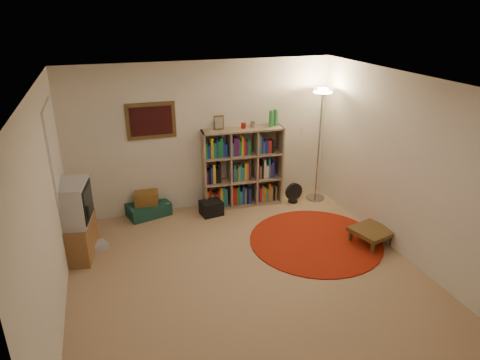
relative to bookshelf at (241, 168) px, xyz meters
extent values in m
cube|color=#9A7A5A|center=(-0.61, -2.10, -0.68)|extent=(4.50, 4.50, 0.02)
cube|color=white|center=(-0.61, -2.10, 1.84)|extent=(4.50, 4.50, 0.02)
cube|color=beige|center=(-0.61, 0.16, 0.58)|extent=(4.50, 0.02, 2.50)
cube|color=beige|center=(-0.61, -4.36, 0.58)|extent=(4.50, 0.02, 2.50)
cube|color=beige|center=(-2.87, -2.10, 0.58)|extent=(0.02, 4.50, 2.50)
cube|color=beige|center=(1.65, -2.10, 0.58)|extent=(0.02, 4.50, 2.50)
cube|color=#483419|center=(-1.46, 0.13, 0.93)|extent=(0.78, 0.04, 0.58)
cube|color=#390B0C|center=(-1.46, 0.11, 0.93)|extent=(0.66, 0.01, 0.46)
cube|color=white|center=(-2.84, -0.80, 0.88)|extent=(0.03, 1.00, 1.20)
cube|color=beige|center=(1.24, 0.14, 0.53)|extent=(0.08, 0.01, 0.12)
cube|color=#88735A|center=(0.02, -0.01, -0.66)|extent=(1.41, 0.47, 0.03)
cube|color=#88735A|center=(0.02, -0.01, 0.70)|extent=(1.41, 0.47, 0.03)
cube|color=#88735A|center=(-0.66, 0.03, 0.02)|extent=(0.05, 0.40, 1.39)
cube|color=#88735A|center=(0.70, -0.05, 0.02)|extent=(0.05, 0.40, 1.39)
cube|color=#88735A|center=(0.03, 0.18, 0.02)|extent=(1.39, 0.10, 1.39)
cube|color=#88735A|center=(-0.21, 0.00, 0.02)|extent=(0.05, 0.38, 1.33)
cube|color=#88735A|center=(0.25, -0.02, 0.02)|extent=(0.05, 0.38, 1.33)
cube|color=#88735A|center=(0.02, -0.01, -0.21)|extent=(1.35, 0.45, 0.03)
cube|color=#88735A|center=(0.02, -0.01, 0.25)|extent=(1.35, 0.45, 0.03)
cube|color=gold|center=(-0.62, -0.01, -0.49)|extent=(0.05, 0.16, 0.30)
cube|color=#AB1E18|center=(-0.58, -0.02, -0.46)|extent=(0.05, 0.16, 0.35)
cube|color=#C36818|center=(-0.54, -0.02, -0.52)|extent=(0.05, 0.16, 0.24)
cube|color=#4C1861|center=(-0.49, -0.02, -0.52)|extent=(0.05, 0.16, 0.24)
cube|color=#C36818|center=(-0.46, -0.02, -0.53)|extent=(0.04, 0.16, 0.22)
cube|color=#AB1E18|center=(-0.42, -0.02, -0.49)|extent=(0.04, 0.16, 0.29)
cube|color=gold|center=(-0.38, -0.03, -0.46)|extent=(0.05, 0.16, 0.35)
cube|color=teal|center=(-0.34, -0.03, -0.46)|extent=(0.05, 0.16, 0.35)
cube|color=teal|center=(-0.29, -0.03, -0.47)|extent=(0.05, 0.16, 0.32)
cube|color=#4C1861|center=(-0.62, -0.01, -0.08)|extent=(0.05, 0.16, 0.22)
cube|color=black|center=(-0.58, -0.02, -0.07)|extent=(0.05, 0.16, 0.25)
cube|color=navy|center=(-0.54, -0.02, -0.05)|extent=(0.04, 0.16, 0.29)
cube|color=gold|center=(-0.50, -0.02, -0.02)|extent=(0.05, 0.16, 0.33)
cube|color=black|center=(-0.45, -0.02, -0.06)|extent=(0.05, 0.16, 0.26)
cube|color=black|center=(-0.40, -0.03, -0.02)|extent=(0.05, 0.16, 0.34)
cube|color=#187A34|center=(-0.62, -0.01, 0.40)|extent=(0.05, 0.16, 0.28)
cube|color=navy|center=(-0.57, -0.02, 0.37)|extent=(0.06, 0.16, 0.23)
cube|color=gold|center=(-0.52, -0.02, 0.43)|extent=(0.05, 0.16, 0.34)
cube|color=#187A34|center=(-0.48, -0.02, 0.39)|extent=(0.06, 0.16, 0.26)
cube|color=navy|center=(-0.44, -0.02, 0.42)|extent=(0.04, 0.16, 0.31)
cube|color=#187A34|center=(-0.40, -0.03, 0.40)|extent=(0.04, 0.16, 0.29)
cube|color=#187A34|center=(-0.36, -0.03, 0.43)|extent=(0.06, 0.16, 0.34)
cube|color=navy|center=(-0.32, -0.03, 0.40)|extent=(0.03, 0.16, 0.27)
cube|color=navy|center=(-0.29, -0.03, 0.37)|extent=(0.05, 0.16, 0.23)
cube|color=#AB1E18|center=(-0.16, -0.04, -0.47)|extent=(0.05, 0.16, 0.34)
cube|color=#AB1E18|center=(-0.12, -0.04, -0.48)|extent=(0.05, 0.16, 0.31)
cube|color=#187A34|center=(-0.07, -0.04, -0.48)|extent=(0.05, 0.16, 0.32)
cube|color=teal|center=(-0.03, -0.05, -0.52)|extent=(0.05, 0.16, 0.24)
cube|color=navy|center=(0.02, -0.05, -0.48)|extent=(0.05, 0.16, 0.32)
cube|color=olive|center=(0.06, -0.05, -0.49)|extent=(0.03, 0.16, 0.28)
cube|color=black|center=(0.09, -0.05, -0.48)|extent=(0.04, 0.16, 0.32)
cube|color=navy|center=(0.13, -0.06, -0.50)|extent=(0.05, 0.16, 0.27)
cube|color=#4C1861|center=(-0.17, -0.04, -0.07)|extent=(0.04, 0.16, 0.24)
cube|color=teal|center=(-0.14, -0.04, -0.04)|extent=(0.04, 0.16, 0.29)
cube|color=#187A34|center=(-0.10, -0.04, -0.08)|extent=(0.04, 0.16, 0.22)
cube|color=olive|center=(-0.06, -0.04, -0.06)|extent=(0.04, 0.16, 0.26)
cube|color=teal|center=(-0.03, -0.05, -0.04)|extent=(0.03, 0.16, 0.29)
cube|color=teal|center=(0.01, -0.05, -0.07)|extent=(0.06, 0.16, 0.24)
cube|color=gold|center=(0.05, -0.05, -0.03)|extent=(0.04, 0.16, 0.31)
cube|color=#C36818|center=(0.09, -0.05, -0.04)|extent=(0.04, 0.16, 0.31)
cube|color=#4C1861|center=(0.12, -0.05, -0.06)|extent=(0.04, 0.16, 0.25)
cube|color=teal|center=(-0.17, -0.04, 0.38)|extent=(0.04, 0.16, 0.24)
cube|color=#4C1861|center=(-0.13, -0.04, 0.42)|extent=(0.05, 0.16, 0.33)
cube|color=#4C1861|center=(-0.09, -0.04, 0.41)|extent=(0.05, 0.16, 0.31)
cube|color=#187A34|center=(-0.04, -0.05, 0.39)|extent=(0.05, 0.16, 0.26)
cube|color=gold|center=(0.00, -0.05, 0.43)|extent=(0.04, 0.16, 0.33)
cube|color=#AB1E18|center=(0.03, -0.05, 0.41)|extent=(0.04, 0.16, 0.30)
cube|color=#4C1861|center=(0.07, -0.05, 0.38)|extent=(0.04, 0.16, 0.24)
cube|color=#187A34|center=(0.11, -0.05, 0.39)|extent=(0.05, 0.16, 0.26)
cube|color=#4C1861|center=(0.30, -0.06, -0.47)|extent=(0.04, 0.16, 0.34)
cube|color=#AB1E18|center=(0.33, -0.07, -0.51)|extent=(0.04, 0.16, 0.26)
cube|color=olive|center=(0.37, -0.07, -0.49)|extent=(0.04, 0.16, 0.30)
cube|color=#C36818|center=(0.41, -0.07, -0.50)|extent=(0.05, 0.16, 0.27)
cube|color=teal|center=(0.46, -0.07, -0.52)|extent=(0.05, 0.16, 0.23)
cube|color=#C36818|center=(0.50, -0.08, -0.47)|extent=(0.04, 0.16, 0.33)
cube|color=olive|center=(0.54, -0.08, -0.50)|extent=(0.05, 0.16, 0.28)
cube|color=black|center=(0.58, -0.08, -0.53)|extent=(0.05, 0.16, 0.22)
cube|color=olive|center=(0.62, -0.08, -0.51)|extent=(0.04, 0.16, 0.26)
cube|color=#4C1861|center=(0.29, -0.06, -0.08)|extent=(0.04, 0.16, 0.23)
cube|color=olive|center=(0.32, -0.07, -0.07)|extent=(0.03, 0.16, 0.23)
cube|color=black|center=(0.36, -0.07, -0.03)|extent=(0.04, 0.16, 0.32)
cube|color=silver|center=(0.40, -0.07, -0.02)|extent=(0.05, 0.16, 0.34)
cube|color=silver|center=(0.44, -0.07, -0.08)|extent=(0.05, 0.16, 0.23)
cube|color=teal|center=(0.48, -0.08, -0.01)|extent=(0.04, 0.16, 0.36)
cube|color=#4C1861|center=(0.52, -0.08, -0.06)|extent=(0.04, 0.16, 0.26)
cube|color=navy|center=(0.56, -0.08, -0.04)|extent=(0.04, 0.16, 0.29)
cube|color=teal|center=(0.30, -0.07, 0.43)|extent=(0.06, 0.16, 0.34)
cube|color=#4C1861|center=(0.34, -0.07, 0.42)|extent=(0.04, 0.16, 0.32)
cube|color=teal|center=(0.38, -0.07, 0.37)|extent=(0.03, 0.16, 0.22)
cube|color=navy|center=(0.41, -0.07, 0.38)|extent=(0.04, 0.16, 0.24)
cube|color=navy|center=(0.44, -0.07, 0.37)|extent=(0.04, 0.16, 0.23)
cube|color=#AB1E18|center=(0.48, -0.08, 0.38)|extent=(0.06, 0.16, 0.23)
cube|color=black|center=(0.53, -0.08, 0.37)|extent=(0.05, 0.16, 0.23)
cube|color=#483419|center=(-0.37, 0.03, 0.83)|extent=(0.17, 0.03, 0.24)
cube|color=gray|center=(-0.38, 0.02, 0.83)|extent=(0.13, 0.02, 0.19)
cylinder|color=#9E190E|center=(0.04, -0.01, 0.76)|extent=(0.08, 0.08, 0.09)
cylinder|color=#9B9A9E|center=(0.20, -0.02, 0.77)|extent=(0.07, 0.07, 0.11)
cylinder|color=#3A984E|center=(0.51, -0.08, 0.85)|extent=(0.08, 0.08, 0.28)
cylinder|color=#3A984E|center=(0.61, -0.01, 0.85)|extent=(0.08, 0.08, 0.28)
cylinder|color=#9B9A9E|center=(1.35, -0.24, -0.66)|extent=(0.38, 0.38, 0.03)
cylinder|color=#9B9A9E|center=(1.35, -0.24, 0.30)|extent=(0.03, 0.03, 1.89)
cone|color=#9B9A9E|center=(1.35, -0.24, 1.28)|extent=(0.45, 0.45, 0.15)
cylinder|color=#FFD88C|center=(1.35, -0.24, 1.28)|extent=(0.37, 0.37, 0.02)
cylinder|color=black|center=(0.91, -0.24, -0.66)|extent=(0.20, 0.20, 0.03)
cylinder|color=black|center=(0.91, -0.24, -0.58)|extent=(0.04, 0.04, 0.13)
cylinder|color=black|center=(0.91, -0.26, -0.46)|extent=(0.33, 0.12, 0.32)
cube|color=brown|center=(-2.77, -0.90, -0.41)|extent=(0.65, 0.84, 0.53)
cube|color=#AFAEB3|center=(-2.77, -0.90, 0.15)|extent=(0.63, 0.71, 0.58)
cube|color=black|center=(-2.51, -0.95, 0.15)|extent=(0.11, 0.54, 0.49)
cube|color=black|center=(-2.50, -0.95, 0.15)|extent=(0.09, 0.48, 0.42)
cube|color=#AFAEB3|center=(-2.48, -0.83, -0.63)|extent=(0.33, 0.31, 0.09)
cube|color=#153B32|center=(-1.63, 0.05, -0.56)|extent=(0.77, 0.60, 0.22)
cube|color=brown|center=(-1.65, 0.03, -0.34)|extent=(0.41, 0.32, 0.22)
cube|color=black|center=(-0.61, -0.26, -0.55)|extent=(0.39, 0.34, 0.24)
cylinder|color=maroon|center=(0.66, -1.61, -0.66)|extent=(1.98, 1.98, 0.02)
cube|color=#483419|center=(1.40, -1.93, -0.46)|extent=(0.64, 0.64, 0.06)
cube|color=#483419|center=(1.26, -2.18, -0.58)|extent=(0.05, 0.05, 0.19)
cube|color=#483419|center=(1.66, -2.07, -0.58)|extent=(0.05, 0.05, 0.19)
cube|color=#483419|center=(1.15, -1.78, -0.58)|extent=(0.05, 0.05, 0.19)
cube|color=#483419|center=(1.54, -1.67, -0.58)|extent=(0.05, 0.05, 0.19)
camera|label=1|loc=(-2.18, -6.59, 2.63)|focal=32.00mm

